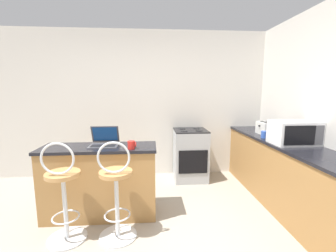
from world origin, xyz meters
name	(u,v)px	position (x,y,z in m)	size (l,w,h in m)	color
wall_back	(141,105)	(0.00, 2.25, 1.30)	(12.00, 0.06, 2.60)	silver
breakfast_bar	(101,181)	(-0.45, 0.84, 0.44)	(1.38, 0.49, 0.89)	#9E703D
counter_right	(286,175)	(1.96, 0.86, 0.44)	(0.58, 2.75, 0.89)	#9E703D
bar_stool_near	(63,194)	(-0.72, 0.37, 0.51)	(0.40, 0.40, 1.07)	silver
bar_stool_far	(116,192)	(-0.19, 0.37, 0.51)	(0.40, 0.40, 1.07)	silver
laptop	(104,140)	(-0.40, 0.91, 0.94)	(0.34, 0.30, 0.23)	#47474C
microwave	(294,133)	(1.97, 0.78, 1.03)	(0.54, 0.36, 0.29)	silver
toaster	(267,128)	(1.96, 1.43, 0.98)	(0.24, 0.30, 0.19)	silver
stove_range	(190,155)	(0.86, 1.92, 0.44)	(0.56, 0.57, 0.89)	#9EA3A8
mug_red	(132,145)	(-0.05, 0.69, 0.93)	(0.10, 0.08, 0.09)	red
mug_blue	(264,134)	(1.79, 1.17, 0.94)	(0.10, 0.08, 0.10)	#2D51AD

